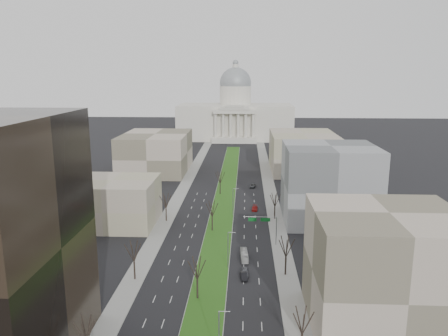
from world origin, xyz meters
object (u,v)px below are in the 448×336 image
(car_black, at_px, (244,276))
(car_grey_far, at_px, (253,186))
(box_van, at_px, (244,255))
(car_red, at_px, (255,208))
(car_grey_near, at_px, (245,272))

(car_black, distance_m, car_grey_far, 81.80)
(car_black, height_order, car_grey_far, car_black)
(box_van, bearing_deg, car_grey_far, 83.77)
(car_red, xyz_separation_m, car_grey_far, (-0.32, 30.56, -0.03))
(car_grey_near, relative_size, car_black, 1.05)
(car_grey_near, relative_size, car_red, 0.92)
(car_grey_near, distance_m, box_van, 9.00)
(car_red, bearing_deg, car_grey_near, -90.25)
(car_black, distance_m, car_red, 51.30)
(car_grey_far, bearing_deg, car_red, -79.50)
(car_red, height_order, car_grey_far, car_red)
(car_grey_far, xyz_separation_m, box_van, (-3.09, -70.95, 0.36))
(car_grey_near, distance_m, car_black, 1.81)
(car_black, relative_size, car_red, 0.87)
(car_grey_far, distance_m, box_van, 71.02)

